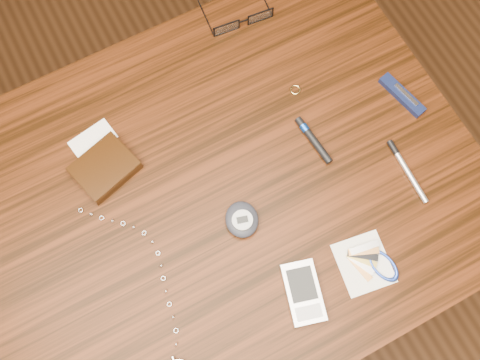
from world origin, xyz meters
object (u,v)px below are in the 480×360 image
at_px(notepad_keys, 373,263).
at_px(eyeglasses, 242,19).
at_px(silver_pen, 404,166).
at_px(wallet_and_card, 104,167).
at_px(pocket_knife, 402,95).
at_px(desk, 196,219).
at_px(pda_phone, 303,292).
at_px(pedometer, 242,220).

bearing_deg(notepad_keys, eyeglasses, 86.96).
bearing_deg(silver_pen, eyeglasses, 105.97).
distance_m(eyeglasses, silver_pen, 0.41).
xyz_separation_m(wallet_and_card, notepad_keys, (0.32, -0.36, -0.01)).
xyz_separation_m(notepad_keys, pocket_knife, (0.21, 0.23, 0.00)).
xyz_separation_m(desk, eyeglasses, (0.25, 0.28, 0.11)).
bearing_deg(notepad_keys, wallet_and_card, 131.98).
relative_size(pda_phone, notepad_keys, 1.07).
relative_size(wallet_and_card, notepad_keys, 1.40).
relative_size(pda_phone, silver_pen, 0.89).
xyz_separation_m(desk, pocket_knife, (0.43, 0.00, 0.11)).
relative_size(pda_phone, pocket_knife, 1.10).
distance_m(wallet_and_card, pocket_knife, 0.55).
distance_m(pocket_knife, silver_pen, 0.14).
bearing_deg(pedometer, pda_phone, -78.42).
distance_m(desk, wallet_and_card, 0.20).
height_order(desk, pedometer, pedometer).
xyz_separation_m(pedometer, pocket_knife, (0.37, 0.07, -0.01)).
bearing_deg(silver_pen, notepad_keys, -139.87).
height_order(wallet_and_card, eyeglasses, eyeglasses).
xyz_separation_m(eyeglasses, pda_phone, (-0.15, -0.50, -0.00)).
bearing_deg(wallet_and_card, pedometer, -49.42).
bearing_deg(pocket_knife, pedometer, -169.31).
height_order(desk, wallet_and_card, wallet_and_card).
distance_m(desk, eyeglasses, 0.39).
relative_size(pedometer, pocket_knife, 0.77).
relative_size(desk, silver_pen, 8.01).
bearing_deg(desk, wallet_and_card, 128.84).
height_order(wallet_and_card, pda_phone, wallet_and_card).
bearing_deg(silver_pen, pedometer, 170.87).
bearing_deg(pda_phone, silver_pen, 21.60).
relative_size(eyeglasses, pda_phone, 1.24).
xyz_separation_m(eyeglasses, pedometer, (-0.18, -0.34, -0.00)).
bearing_deg(pda_phone, wallet_and_card, 119.68).
relative_size(desk, eyeglasses, 7.25).
distance_m(wallet_and_card, pda_phone, 0.40).
bearing_deg(eyeglasses, silver_pen, -74.03).
distance_m(eyeglasses, notepad_keys, 0.51).
xyz_separation_m(desk, silver_pen, (0.36, -0.11, 0.11)).
xyz_separation_m(wallet_and_card, pda_phone, (0.20, -0.35, -0.00)).
height_order(pda_phone, pedometer, pedometer).
distance_m(eyeglasses, pocket_knife, 0.33).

